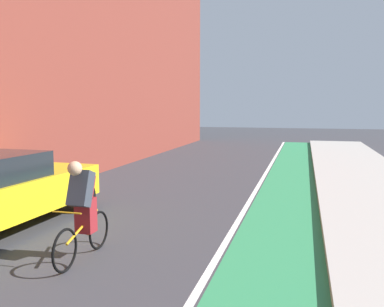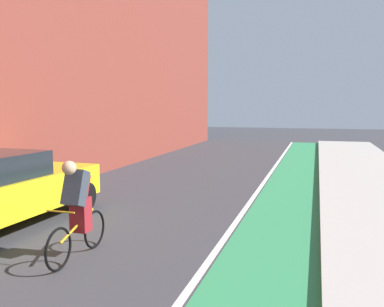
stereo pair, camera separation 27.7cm
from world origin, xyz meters
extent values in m
plane|color=#38383D|center=(0.00, 12.87, 0.00)|extent=(74.21, 74.21, 0.00)
cube|color=#2D8451|center=(2.83, 14.87, 0.00)|extent=(1.60, 33.73, 0.00)
cube|color=white|center=(1.93, 14.87, 0.00)|extent=(0.12, 33.73, 0.00)
cube|color=#A8A59E|center=(5.19, 14.87, 0.07)|extent=(3.13, 33.73, 0.14)
cylinder|color=black|center=(-3.36, 11.62, 0.33)|extent=(0.24, 0.67, 0.66)
cylinder|color=black|center=(-1.67, 11.56, 0.33)|extent=(0.24, 0.67, 0.66)
torus|color=black|center=(-0.12, 8.25, 0.33)|extent=(0.04, 0.66, 0.66)
torus|color=black|center=(-0.12, 9.30, 0.33)|extent=(0.04, 0.66, 0.66)
cylinder|color=gold|center=(-0.12, 8.78, 0.55)|extent=(0.04, 0.96, 0.33)
cylinder|color=gold|center=(-0.12, 8.96, 0.63)|extent=(0.04, 0.12, 0.55)
cylinder|color=gold|center=(-0.12, 8.33, 0.88)|extent=(0.48, 0.02, 0.02)
cube|color=maroon|center=(-0.12, 8.88, 0.70)|extent=(0.28, 0.24, 0.56)
cube|color=#333842|center=(-0.12, 8.75, 1.16)|extent=(0.32, 0.40, 0.60)
sphere|color=tan|center=(-0.12, 8.60, 1.50)|extent=(0.22, 0.22, 0.22)
cube|color=maroon|center=(-0.12, 8.88, 1.18)|extent=(0.26, 0.27, 0.39)
camera|label=1|loc=(3.23, 3.01, 2.44)|focal=39.08mm
camera|label=2|loc=(3.50, 3.09, 2.44)|focal=39.08mm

